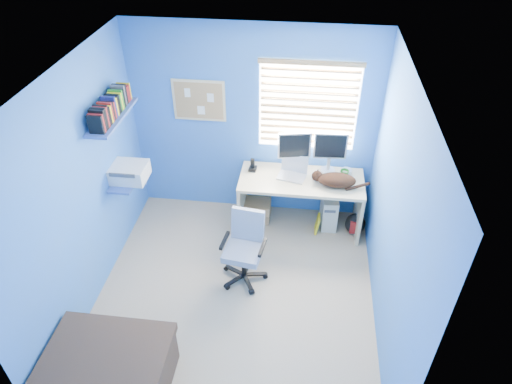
# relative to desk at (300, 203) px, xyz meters

# --- Properties ---
(floor) EXTENTS (3.00, 3.20, 0.00)m
(floor) POSITION_rel_desk_xyz_m (-0.64, -1.26, -0.37)
(floor) COLOR tan
(floor) RESTS_ON ground
(ceiling) EXTENTS (3.00, 3.20, 0.00)m
(ceiling) POSITION_rel_desk_xyz_m (-0.64, -1.26, 2.13)
(ceiling) COLOR white
(ceiling) RESTS_ON wall_back
(wall_back) EXTENTS (3.00, 0.01, 2.50)m
(wall_back) POSITION_rel_desk_xyz_m (-0.64, 0.34, 0.88)
(wall_back) COLOR #3F74C0
(wall_back) RESTS_ON ground
(wall_front) EXTENTS (3.00, 0.01, 2.50)m
(wall_front) POSITION_rel_desk_xyz_m (-0.64, -2.86, 0.88)
(wall_front) COLOR #3F74C0
(wall_front) RESTS_ON ground
(wall_left) EXTENTS (0.01, 3.20, 2.50)m
(wall_left) POSITION_rel_desk_xyz_m (-2.14, -1.26, 0.88)
(wall_left) COLOR #3F74C0
(wall_left) RESTS_ON ground
(wall_right) EXTENTS (0.01, 3.20, 2.50)m
(wall_right) POSITION_rel_desk_xyz_m (0.86, -1.26, 0.88)
(wall_right) COLOR #3F74C0
(wall_right) RESTS_ON ground
(desk) EXTENTS (1.51, 0.65, 0.74)m
(desk) POSITION_rel_desk_xyz_m (0.00, 0.00, 0.00)
(desk) COLOR beige
(desk) RESTS_ON floor
(laptop) EXTENTS (0.38, 0.33, 0.22)m
(laptop) POSITION_rel_desk_xyz_m (-0.12, 0.03, 0.48)
(laptop) COLOR silver
(laptop) RESTS_ON desk
(monitor_left) EXTENTS (0.42, 0.20, 0.54)m
(monitor_left) POSITION_rel_desk_xyz_m (-0.11, 0.18, 0.64)
(monitor_left) COLOR silver
(monitor_left) RESTS_ON desk
(monitor_right) EXTENTS (0.41, 0.14, 0.54)m
(monitor_right) POSITION_rel_desk_xyz_m (0.31, 0.22, 0.64)
(monitor_right) COLOR silver
(monitor_right) RESTS_ON desk
(phone) EXTENTS (0.10, 0.12, 0.17)m
(phone) POSITION_rel_desk_xyz_m (-0.62, 0.12, 0.45)
(phone) COLOR black
(phone) RESTS_ON desk
(mug) EXTENTS (0.10, 0.09, 0.10)m
(mug) POSITION_rel_desk_xyz_m (0.51, 0.10, 0.42)
(mug) COLOR #1F7921
(mug) RESTS_ON desk
(cd_spindle) EXTENTS (0.13, 0.13, 0.07)m
(cd_spindle) POSITION_rel_desk_xyz_m (0.54, 0.17, 0.41)
(cd_spindle) COLOR silver
(cd_spindle) RESTS_ON desk
(cat) EXTENTS (0.49, 0.31, 0.16)m
(cat) POSITION_rel_desk_xyz_m (0.41, -0.09, 0.45)
(cat) COLOR black
(cat) RESTS_ON desk
(tower_pc) EXTENTS (0.21, 0.45, 0.45)m
(tower_pc) POSITION_rel_desk_xyz_m (0.38, 0.11, -0.14)
(tower_pc) COLOR beige
(tower_pc) RESTS_ON floor
(drawer_boxes) EXTENTS (0.35, 0.28, 0.27)m
(drawer_boxes) POSITION_rel_desk_xyz_m (-0.56, 0.09, -0.23)
(drawer_boxes) COLOR tan
(drawer_boxes) RESTS_ON floor
(yellow_book) EXTENTS (0.03, 0.17, 0.24)m
(yellow_book) POSITION_rel_desk_xyz_m (0.24, -0.09, -0.25)
(yellow_book) COLOR yellow
(yellow_book) RESTS_ON floor
(backpack) EXTENTS (0.26, 0.20, 0.30)m
(backpack) POSITION_rel_desk_xyz_m (0.72, -0.06, -0.22)
(backpack) COLOR black
(backpack) RESTS_ON floor
(bed_corner) EXTENTS (1.02, 0.73, 0.49)m
(bed_corner) POSITION_rel_desk_xyz_m (-1.57, -2.44, -0.12)
(bed_corner) COLOR #473425
(bed_corner) RESTS_ON floor
(office_chair) EXTENTS (0.55, 0.55, 0.85)m
(office_chair) POSITION_rel_desk_xyz_m (-0.57, -0.96, -0.05)
(office_chair) COLOR black
(office_chair) RESTS_ON floor
(window_blinds) EXTENTS (1.15, 0.05, 1.10)m
(window_blinds) POSITION_rel_desk_xyz_m (0.01, 0.31, 1.18)
(window_blinds) COLOR white
(window_blinds) RESTS_ON ground
(corkboard) EXTENTS (0.64, 0.02, 0.52)m
(corkboard) POSITION_rel_desk_xyz_m (-1.29, 0.33, 1.18)
(corkboard) COLOR beige
(corkboard) RESTS_ON ground
(wall_shelves) EXTENTS (0.42, 0.90, 1.05)m
(wall_shelves) POSITION_rel_desk_xyz_m (-1.99, -0.51, 1.06)
(wall_shelves) COLOR #3757AA
(wall_shelves) RESTS_ON ground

